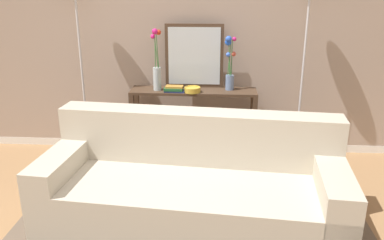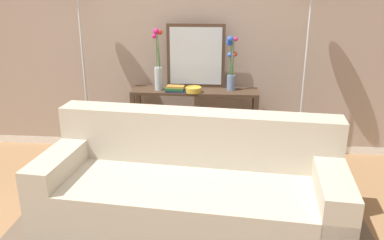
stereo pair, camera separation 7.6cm
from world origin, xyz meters
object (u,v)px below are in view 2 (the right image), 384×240
(book_stack, at_px, (175,89))
(book_row_under_console, at_px, (161,152))
(floor_lamp_right, at_px, (309,25))
(vase_tall_flowers, at_px, (158,68))
(floor_lamp_left, at_px, (80,26))
(couch, at_px, (191,187))
(wall_mirror, at_px, (196,56))
(fruit_bowl, at_px, (194,90))
(console_table, at_px, (195,112))
(vase_short_flowers, at_px, (231,67))

(book_stack, height_order, book_row_under_console, book_stack)
(floor_lamp_right, relative_size, vase_tall_flowers, 2.90)
(floor_lamp_right, bearing_deg, floor_lamp_left, 180.00)
(vase_tall_flowers, height_order, book_stack, vase_tall_flowers)
(couch, xyz_separation_m, wall_mirror, (-0.07, 1.41, 0.84))
(couch, xyz_separation_m, book_stack, (-0.28, 1.19, 0.53))
(fruit_bowl, relative_size, book_stack, 0.78)
(console_table, height_order, floor_lamp_right, floor_lamp_right)
(floor_lamp_left, relative_size, floor_lamp_right, 0.98)
(couch, distance_m, console_table, 1.30)
(floor_lamp_right, distance_m, vase_short_flowers, 0.89)
(couch, bearing_deg, floor_lamp_left, 135.58)
(floor_lamp_right, height_order, fruit_bowl, floor_lamp_right)
(console_table, bearing_deg, floor_lamp_left, -179.58)
(book_stack, relative_size, book_row_under_console, 0.67)
(floor_lamp_right, relative_size, fruit_bowl, 11.05)
(vase_short_flowers, height_order, book_row_under_console, vase_short_flowers)
(floor_lamp_right, bearing_deg, wall_mirror, 173.05)
(couch, distance_m, fruit_bowl, 1.30)
(wall_mirror, xyz_separation_m, book_row_under_console, (-0.40, -0.13, -1.09))
(floor_lamp_right, bearing_deg, book_row_under_console, 179.67)
(vase_short_flowers, bearing_deg, console_table, -174.32)
(floor_lamp_right, xyz_separation_m, book_row_under_console, (-1.55, 0.01, -1.45))
(vase_short_flowers, relative_size, book_stack, 2.62)
(wall_mirror, bearing_deg, couch, -86.97)
(wall_mirror, bearing_deg, vase_tall_flowers, -157.48)
(vase_tall_flowers, relative_size, book_stack, 2.97)
(book_row_under_console, bearing_deg, console_table, 0.00)
(floor_lamp_left, distance_m, wall_mirror, 1.27)
(floor_lamp_left, xyz_separation_m, fruit_bowl, (1.21, -0.08, -0.64))
(console_table, relative_size, floor_lamp_right, 0.72)
(console_table, bearing_deg, book_row_under_console, -180.00)
(couch, height_order, fruit_bowl, couch)
(console_table, xyz_separation_m, floor_lamp_right, (1.15, -0.01, 0.95))
(vase_tall_flowers, distance_m, fruit_bowl, 0.44)
(vase_short_flowers, bearing_deg, wall_mirror, 166.46)
(floor_lamp_right, relative_size, book_row_under_console, 5.78)
(floor_lamp_right, distance_m, book_row_under_console, 2.12)
(fruit_bowl, relative_size, book_row_under_console, 0.52)
(console_table, height_order, book_stack, book_stack)
(couch, distance_m, wall_mirror, 1.64)
(couch, bearing_deg, book_row_under_console, 110.21)
(wall_mirror, height_order, vase_short_flowers, wall_mirror)
(vase_short_flowers, bearing_deg, floor_lamp_right, -3.53)
(console_table, height_order, floor_lamp_left, floor_lamp_left)
(floor_lamp_right, xyz_separation_m, vase_short_flowers, (-0.77, 0.05, -0.44))
(couch, distance_m, book_row_under_console, 1.38)
(fruit_bowl, bearing_deg, couch, -86.11)
(console_table, relative_size, vase_short_flowers, 2.35)
(floor_lamp_right, bearing_deg, book_stack, -176.76)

